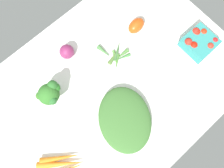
{
  "coord_description": "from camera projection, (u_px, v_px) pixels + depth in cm",
  "views": [
    {
      "loc": [
        18.0,
        19.91,
        100.66
      ],
      "look_at": [
        0.0,
        0.0,
        4.0
      ],
      "focal_mm": 40.52,
      "sensor_mm": 36.0,
      "label": 1
    }
  ],
  "objects": [
    {
      "name": "okra_pile",
      "position": [
        115.0,
        55.0,
        1.05
      ],
      "size": [
        10.63,
        12.99,
        1.95
      ],
      "color": "#487F30",
      "rests_on": "tablecloth"
    },
    {
      "name": "broccoli_head",
      "position": [
        50.0,
        93.0,
        0.94
      ],
      "size": [
        9.57,
        8.88,
        11.37
      ],
      "color": "#A3BA74",
      "rests_on": "tablecloth"
    },
    {
      "name": "leafy_greens_clump",
      "position": [
        125.0,
        119.0,
        0.96
      ],
      "size": [
        30.03,
        32.28,
        4.97
      ],
      "primitive_type": "ellipsoid",
      "rotation": [
        0.0,
        0.0,
        4.2
      ],
      "color": "#3D6E31",
      "rests_on": "tablecloth"
    },
    {
      "name": "berry_basket",
      "position": [
        199.0,
        42.0,
        1.04
      ],
      "size": [
        11.95,
        11.95,
        6.69
      ],
      "color": "teal",
      "rests_on": "tablecloth"
    },
    {
      "name": "tablecloth",
      "position": [
        112.0,
        86.0,
        1.03
      ],
      "size": [
        104.0,
        76.0,
        2.0
      ],
      "primitive_type": "cube",
      "color": "white",
      "rests_on": "ground"
    },
    {
      "name": "red_onion_near_basket",
      "position": [
        67.0,
        52.0,
        1.03
      ],
      "size": [
        6.02,
        6.02,
        6.02
      ],
      "primitive_type": "sphere",
      "color": "#842957",
      "rests_on": "tablecloth"
    },
    {
      "name": "roma_tomato",
      "position": [
        136.0,
        26.0,
        1.06
      ],
      "size": [
        8.37,
        5.94,
        5.31
      ],
      "primitive_type": "ellipsoid",
      "rotation": [
        0.0,
        0.0,
        3.22
      ],
      "color": "#DA4C14",
      "rests_on": "tablecloth"
    }
  ]
}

